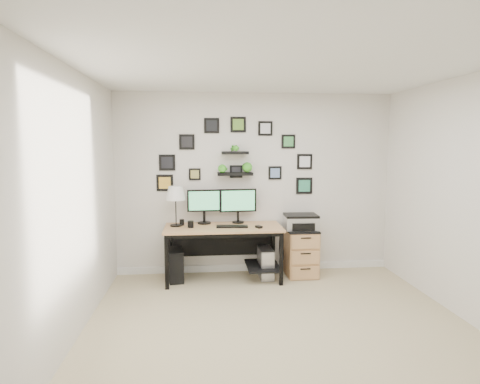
{
  "coord_description": "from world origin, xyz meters",
  "views": [
    {
      "loc": [
        -0.8,
        -3.76,
        1.87
      ],
      "look_at": [
        -0.24,
        1.83,
        1.2
      ],
      "focal_mm": 30.0,
      "sensor_mm": 36.0,
      "label": 1
    }
  ],
  "objects": [
    {
      "name": "table_lamp",
      "position": [
        -1.13,
        1.74,
        1.19
      ],
      "size": [
        0.27,
        0.27,
        0.55
      ],
      "color": "black",
      "rests_on": "desk"
    },
    {
      "name": "mug",
      "position": [
        -0.93,
        1.6,
        0.8
      ],
      "size": [
        0.08,
        0.08,
        0.09
      ],
      "primitive_type": "cylinder",
      "color": "black",
      "rests_on": "desk"
    },
    {
      "name": "wall_decor",
      "position": [
        -0.28,
        1.94,
        1.66
      ],
      "size": [
        2.26,
        0.18,
        1.12
      ],
      "color": "black",
      "rests_on": "ground"
    },
    {
      "name": "keyboard",
      "position": [
        -0.37,
        1.57,
        0.76
      ],
      "size": [
        0.43,
        0.17,
        0.02
      ],
      "primitive_type": "cube",
      "rotation": [
        0.0,
        0.0,
        -0.08
      ],
      "color": "black",
      "rests_on": "desk"
    },
    {
      "name": "desk",
      "position": [
        -0.45,
        1.67,
        0.63
      ],
      "size": [
        1.6,
        0.7,
        0.75
      ],
      "color": "tan",
      "rests_on": "ground"
    },
    {
      "name": "monitor_left",
      "position": [
        -0.74,
        1.86,
        1.03
      ],
      "size": [
        0.48,
        0.19,
        0.49
      ],
      "color": "black",
      "rests_on": "desk"
    },
    {
      "name": "room",
      "position": [
        0.0,
        1.98,
        0.05
      ],
      "size": [
        4.0,
        4.0,
        4.0
      ],
      "color": "#C5B58D",
      "rests_on": "ground"
    },
    {
      "name": "pen_cup",
      "position": [
        -1.06,
        1.78,
        0.79
      ],
      "size": [
        0.07,
        0.07,
        0.08
      ],
      "primitive_type": "cylinder",
      "color": "black",
      "rests_on": "desk"
    },
    {
      "name": "pc_tower_black",
      "position": [
        -1.15,
        1.69,
        0.22
      ],
      "size": [
        0.25,
        0.45,
        0.43
      ],
      "primitive_type": "cube",
      "rotation": [
        0.0,
        0.0,
        0.13
      ],
      "color": "black",
      "rests_on": "ground"
    },
    {
      "name": "mouse",
      "position": [
        -0.02,
        1.49,
        0.76
      ],
      "size": [
        0.1,
        0.11,
        0.03
      ],
      "primitive_type": "cube",
      "rotation": [
        0.0,
        0.0,
        0.42
      ],
      "color": "black",
      "rests_on": "desk"
    },
    {
      "name": "file_cabinet",
      "position": [
        0.63,
        1.72,
        0.34
      ],
      "size": [
        0.43,
        0.53,
        0.67
      ],
      "color": "tan",
      "rests_on": "ground"
    },
    {
      "name": "monitor_right",
      "position": [
        -0.26,
        1.86,
        1.04
      ],
      "size": [
        0.53,
        0.18,
        0.49
      ],
      "color": "black",
      "rests_on": "desk"
    },
    {
      "name": "pc_tower_grey",
      "position": [
        0.11,
        1.67,
        0.21
      ],
      "size": [
        0.19,
        0.42,
        0.41
      ],
      "color": "gray",
      "rests_on": "ground"
    },
    {
      "name": "printer",
      "position": [
        0.62,
        1.73,
        0.78
      ],
      "size": [
        0.47,
        0.39,
        0.21
      ],
      "color": "silver",
      "rests_on": "file_cabinet"
    }
  ]
}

